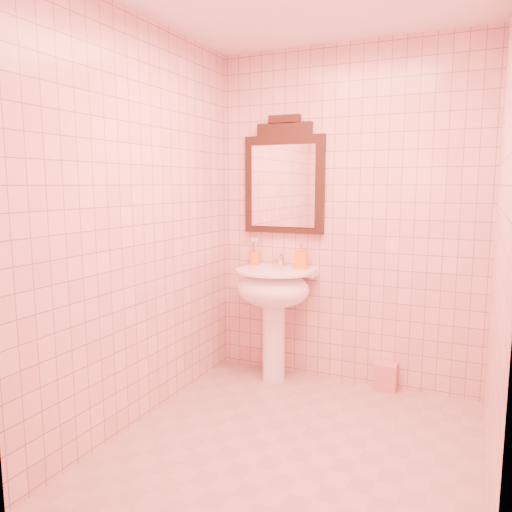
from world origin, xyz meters
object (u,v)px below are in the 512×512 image
at_px(pedestal_sink, 273,296).
at_px(toothbrush_cup, 255,258).
at_px(mirror, 284,179).
at_px(towel, 385,377).
at_px(soap_dispenser, 301,256).

height_order(pedestal_sink, toothbrush_cup, toothbrush_cup).
height_order(mirror, towel, mirror).
bearing_deg(toothbrush_cup, soap_dispenser, -6.99).
height_order(mirror, toothbrush_cup, mirror).
bearing_deg(toothbrush_cup, towel, -0.80).
distance_m(pedestal_sink, towel, 1.01).
bearing_deg(mirror, toothbrush_cup, -175.80).
bearing_deg(toothbrush_cup, pedestal_sink, -37.41).
relative_size(pedestal_sink, soap_dispenser, 4.35).
distance_m(toothbrush_cup, towel, 1.34).
bearing_deg(toothbrush_cup, mirror, 4.20).
relative_size(toothbrush_cup, soap_dispenser, 0.95).
distance_m(mirror, towel, 1.65).
distance_m(mirror, toothbrush_cup, 0.67).
xyz_separation_m(pedestal_sink, soap_dispenser, (0.17, 0.13, 0.30)).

